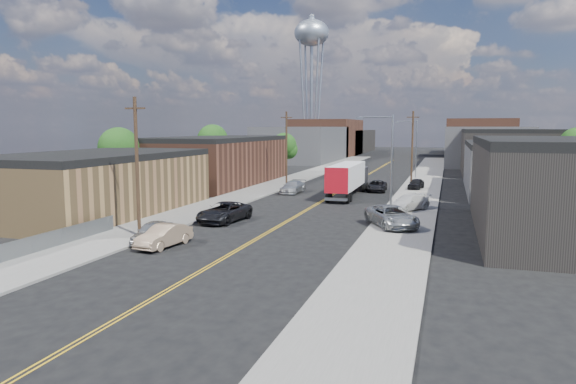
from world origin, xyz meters
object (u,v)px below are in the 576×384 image
Objects in this scene: water_tower at (312,38)px; car_left_a at (153,232)px; car_right_lot_b at (408,202)px; semi_truck at (349,177)px; car_left_d at (293,187)px; car_left_c at (224,212)px; car_right_lot_a at (392,216)px; car_right_lot_c at (416,184)px; car_left_b at (164,236)px; car_ahead_truck at (377,186)px.

water_tower is 106.57m from car_left_a.
water_tower is 7.49× the size of car_right_lot_b.
semi_truck is 3.33× the size of car_left_a.
car_left_c is at bearing -87.48° from car_left_d.
car_left_a is 0.74× the size of car_right_lot_a.
car_right_lot_c is at bearing 69.37° from car_left_c.
water_tower reaches higher than car_right_lot_c.
car_left_b is 24.26m from car_right_lot_b.
car_left_a is at bearing 154.77° from car_left_b.
water_tower is 8.50× the size of car_left_a.
car_right_lot_a is 1.20× the size of car_right_lot_b.
semi_truck is at bearing 76.94° from car_left_c.
car_right_lot_c is (14.01, 37.09, 0.07)m from car_left_b.
car_left_c is at bearing -79.58° from water_tower.
car_left_d is at bearing 177.24° from car_right_lot_b.
car_left_b is (1.40, -0.91, -0.00)m from car_left_a.
semi_truck is (23.90, -72.85, -28.49)m from water_tower.
car_left_b is 29.44m from car_left_d.
car_left_c is 1.21× the size of car_ahead_truck.
car_right_lot_a is at bearing 46.19° from car_left_b.
car_left_a is 1.13× the size of car_right_lot_c.
car_left_d is at bearing 79.88° from car_left_a.
car_left_b is at bearing -94.52° from car_right_lot_b.
car_ahead_truck is at bearing 28.17° from car_left_d.
car_left_c is (1.40, 8.67, 0.07)m from car_left_a.
car_left_c is (0.00, 9.58, 0.08)m from car_left_b.
car_right_lot_c reaches higher than car_ahead_truck.
semi_truck is at bearing 159.64° from car_right_lot_b.
car_ahead_truck is at bearing 71.62° from car_right_lot_a.
water_tower is 6.26× the size of car_right_lot_a.
car_left_c reaches higher than car_right_lot_c.
car_right_lot_c is (15.41, 36.18, 0.06)m from car_left_a.
car_right_lot_a is at bearing -62.37° from car_right_lot_b.
car_left_a is 18.13m from car_right_lot_a.
water_tower is 80.31m from car_left_d.
semi_truck is 12.24m from car_right_lot_b.
water_tower is at bearing 79.88° from car_right_lot_a.
car_right_lot_a reaches higher than car_ahead_truck.
car_right_lot_a is (13.73, 10.89, 0.23)m from car_left_b.
water_tower is 6.30× the size of car_left_c.
car_right_lot_a reaches higher than car_left_c.
car_right_lot_a reaches higher than car_left_d.
car_right_lot_b is at bearing 57.07° from car_right_lot_a.
car_left_c reaches higher than car_left_a.
car_right_lot_c is (-0.35, 17.54, -0.06)m from car_right_lot_b.
car_left_d reaches higher than car_right_lot_c.
car_right_lot_b is at bearing -32.04° from car_left_d.
semi_truck is 2.99× the size of car_ahead_truck.
car_left_d is 15.96m from car_right_lot_c.
car_left_c is (-6.90, -19.57, -1.34)m from semi_truck.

